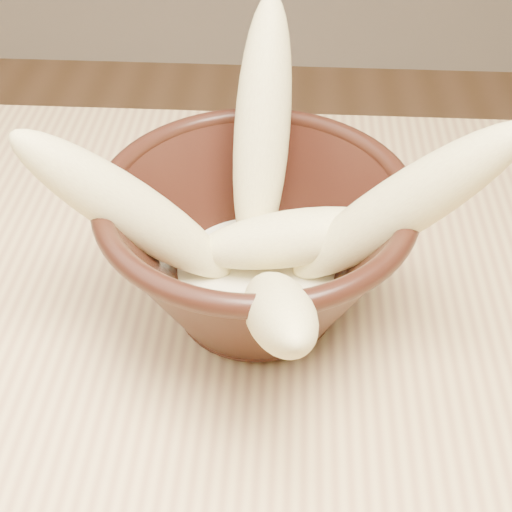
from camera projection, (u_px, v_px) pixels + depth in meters
The scene contains 8 objects.
table at pixel (424, 460), 0.57m from camera, with size 1.20×0.80×0.75m.
bowl at pixel (256, 245), 0.54m from camera, with size 0.23×0.23×0.13m.
milk_puddle at pixel (256, 275), 0.56m from camera, with size 0.13×0.13×0.02m, color beige.
banana_upright at pixel (262, 130), 0.55m from camera, with size 0.04×0.04×0.20m, color tan.
banana_left at pixel (131, 210), 0.50m from camera, with size 0.04×0.04×0.19m, color tan.
banana_right at pixel (397, 209), 0.49m from camera, with size 0.04×0.04×0.21m, color tan.
banana_across at pixel (292, 238), 0.53m from camera, with size 0.04×0.04×0.15m, color tan.
banana_front at pixel (278, 310), 0.45m from camera, with size 0.04×0.04×0.18m, color tan.
Camera 1 is at (-0.12, -0.32, 1.18)m, focal length 50.00 mm.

